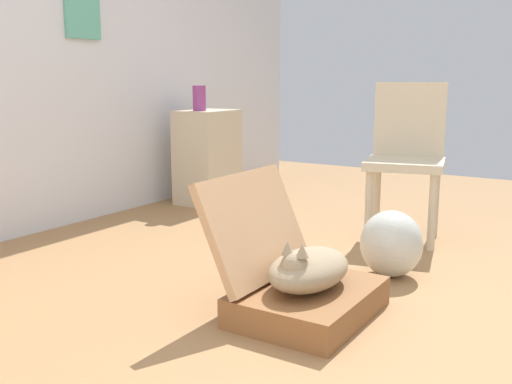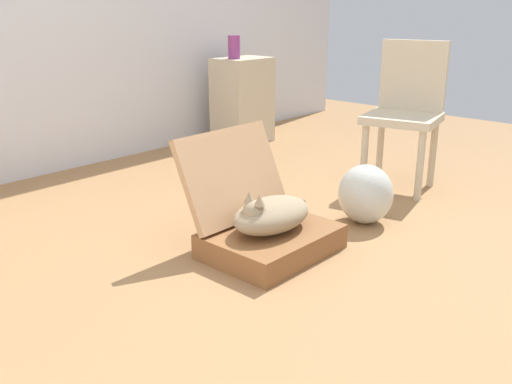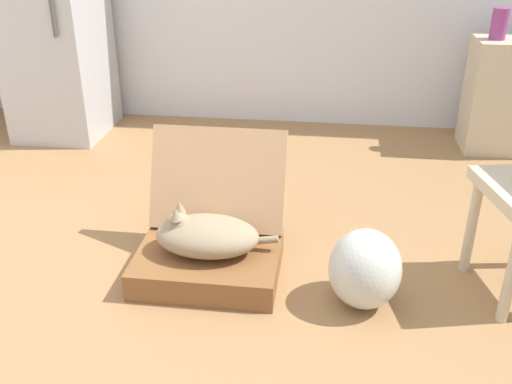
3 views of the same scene
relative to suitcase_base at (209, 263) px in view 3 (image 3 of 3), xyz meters
name	(u,v)px [view 3 (image 3 of 3)]	position (x,y,z in m)	size (l,w,h in m)	color
ground_plane	(219,299)	(0.08, -0.16, -0.06)	(7.68, 7.68, 0.00)	#9E7247
suitcase_base	(209,263)	(0.00, 0.00, 0.00)	(0.61, 0.47, 0.12)	brown
suitcase_lid	(218,179)	(0.00, 0.26, 0.28)	(0.61, 0.47, 0.04)	tan
cat	(205,235)	(-0.01, 0.00, 0.14)	(0.52, 0.28, 0.22)	#998466
plastic_bag_white	(365,269)	(0.65, -0.11, 0.10)	(0.29, 0.30, 0.33)	silver
refrigerator	(52,11)	(-1.35, 1.64, 0.76)	(0.56, 0.68, 1.65)	#B7BABC
side_table	(504,96)	(1.57, 1.69, 0.30)	(0.45, 0.35, 0.71)	beige
vase_tall	(499,24)	(1.46, 1.67, 0.74)	(0.10, 0.10, 0.18)	#8C387A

